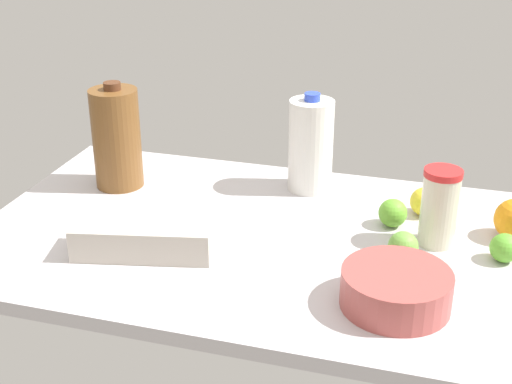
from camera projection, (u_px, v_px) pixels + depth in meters
countertop at (256, 240)px, 154.02cm from camera, size 120.00×76.00×3.00cm
tumbler_cup at (439, 207)px, 146.26cm from camera, size 7.84×7.84×16.74cm
milk_jug at (311, 145)px, 170.55cm from camera, size 10.72×10.72×24.19cm
egg_carton at (143, 239)px, 144.51cm from camera, size 29.63×16.01×6.75cm
mixing_bowl at (396, 289)px, 127.10cm from camera, size 19.90×19.90×6.94cm
chocolate_milk_jug at (117, 138)px, 172.06cm from camera, size 11.64×11.64×26.21cm
lemon_by_jug at (424, 202)px, 160.65cm from camera, size 6.51×6.51×6.51cm
lime_loose at (403, 246)px, 142.17cm from camera, size 6.12×6.12×6.12cm
lime_near_front at (505, 248)px, 141.81cm from camera, size 5.91×5.91×5.91cm
lime_far_back at (393, 213)px, 155.64cm from camera, size 6.30×6.30×6.30cm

